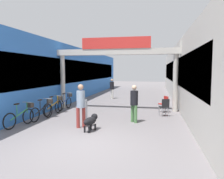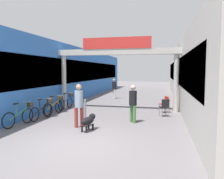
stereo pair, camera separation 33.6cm
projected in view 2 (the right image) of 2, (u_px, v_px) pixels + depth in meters
name	position (u px, v px, depth m)	size (l,w,h in m)	color
ground_plane	(78.00, 143.00, 6.92)	(80.00, 80.00, 0.00)	slate
storefront_left	(70.00, 74.00, 18.56)	(3.00, 26.00, 4.08)	blue
storefront_right	(197.00, 74.00, 16.30)	(3.00, 26.00, 4.08)	beige
arcade_sign_gateway	(117.00, 59.00, 12.63)	(7.40, 0.47, 4.19)	beige
pedestrian_with_dog	(79.00, 103.00, 8.81)	(0.47, 0.47, 1.76)	#99332D
pedestrian_companion	(133.00, 101.00, 9.62)	(0.48, 0.48, 1.67)	#4C7F47
pedestrian_carrying_crate	(114.00, 87.00, 17.90)	(0.47, 0.47, 1.63)	silver
dog_on_leash	(88.00, 120.00, 8.36)	(0.50, 0.88, 0.62)	black
bicycle_green_nearest	(21.00, 115.00, 9.16)	(0.47, 1.68, 0.98)	black
bicycle_black_second	(43.00, 110.00, 10.36)	(0.46, 1.68, 0.98)	black
bicycle_orange_third	(55.00, 106.00, 11.57)	(0.46, 1.68, 0.98)	black
bicycle_blue_farthest	(67.00, 102.00, 13.06)	(0.46, 1.69, 0.98)	black
bollard_post_metal	(85.00, 111.00, 9.74)	(0.10, 0.10, 1.03)	gray
cafe_chair_black_nearer	(165.00, 106.00, 10.89)	(0.53, 0.53, 0.89)	gray
cafe_chair_red_farther	(165.00, 103.00, 11.97)	(0.54, 0.54, 0.89)	gray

